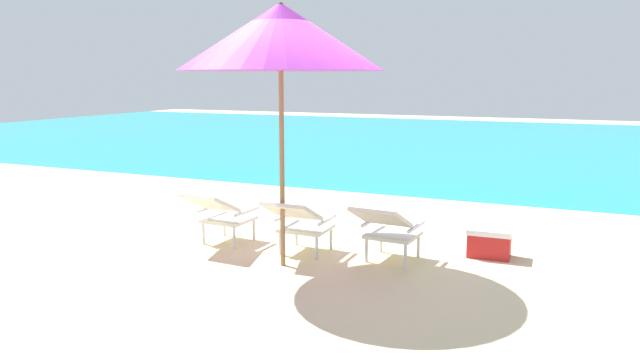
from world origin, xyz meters
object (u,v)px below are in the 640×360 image
Objects in this scene: lounge_chair_left at (220,212)px; beach_umbrella_center at (281,37)px; cooler_box at (489,242)px; lounge_chair_center at (300,221)px; lounge_chair_right at (387,227)px.

lounge_chair_left is 0.33× the size of beach_umbrella_center.
cooler_box is (1.95, 1.19, -2.19)m from beach_umbrella_center.
beach_umbrella_center reaches higher than cooler_box.
beach_umbrella_center is (-0.02, -0.36, 1.95)m from lounge_chair_center.
lounge_chair_left reaches higher than cooler_box.
lounge_chair_right is 1.89× the size of cooler_box.
lounge_chair_left and lounge_chair_center have the same top height.
cooler_box is at bearing 36.50° from lounge_chair_right.
lounge_chair_right is at bearing 3.23° from lounge_chair_left.
lounge_chair_center is 1.98m from beach_umbrella_center.
lounge_chair_center is at bearing -156.75° from cooler_box.
cooler_box is (0.96, 0.71, -0.24)m from lounge_chair_right.
lounge_chair_left is 3.08m from cooler_box.
lounge_chair_center is 1.83× the size of cooler_box.
beach_umbrella_center is at bearing -19.88° from lounge_chair_left.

